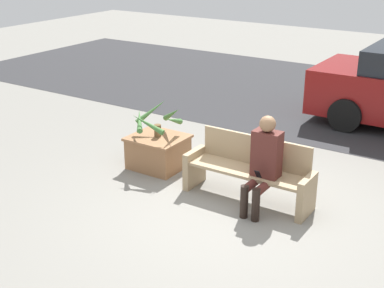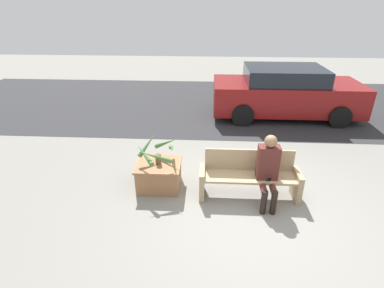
{
  "view_description": "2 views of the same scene",
  "coord_description": "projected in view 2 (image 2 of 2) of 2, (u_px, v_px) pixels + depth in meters",
  "views": [
    {
      "loc": [
        2.94,
        -5.45,
        3.33
      ],
      "look_at": [
        -0.94,
        0.51,
        0.58
      ],
      "focal_mm": 50.0,
      "sensor_mm": 36.0,
      "label": 1
    },
    {
      "loc": [
        -0.76,
        -4.15,
        3.28
      ],
      "look_at": [
        -1.04,
        0.83,
        0.84
      ],
      "focal_mm": 28.0,
      "sensor_mm": 36.0,
      "label": 2
    }
  ],
  "objects": [
    {
      "name": "ground_plane",
      "position": [
        250.0,
        211.0,
        5.12
      ],
      "size": [
        30.0,
        30.0,
        0.0
      ],
      "primitive_type": "plane",
      "color": "gray"
    },
    {
      "name": "road_surface",
      "position": [
        230.0,
        104.0,
        10.3
      ],
      "size": [
        20.0,
        6.0,
        0.01
      ],
      "primitive_type": "cube",
      "color": "#2D2D30",
      "rests_on": "ground_plane"
    },
    {
      "name": "bench",
      "position": [
        249.0,
        176.0,
        5.36
      ],
      "size": [
        1.78,
        0.48,
        0.85
      ],
      "color": "tan",
      "rests_on": "ground_plane"
    },
    {
      "name": "person_seated",
      "position": [
        268.0,
        168.0,
        5.07
      ],
      "size": [
        0.36,
        0.58,
        1.26
      ],
      "color": "#51231E",
      "rests_on": "ground_plane"
    },
    {
      "name": "planter_box",
      "position": [
        159.0,
        174.0,
        5.67
      ],
      "size": [
        0.83,
        0.74,
        0.5
      ],
      "color": "#936642",
      "rests_on": "ground_plane"
    },
    {
      "name": "potted_plant",
      "position": [
        158.0,
        150.0,
        5.44
      ],
      "size": [
        0.79,
        0.8,
        0.52
      ],
      "color": "brown",
      "rests_on": "planter_box"
    },
    {
      "name": "parked_car",
      "position": [
        285.0,
        92.0,
        8.97
      ],
      "size": [
        4.31,
        1.98,
        1.48
      ],
      "color": "maroon",
      "rests_on": "ground_plane"
    }
  ]
}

